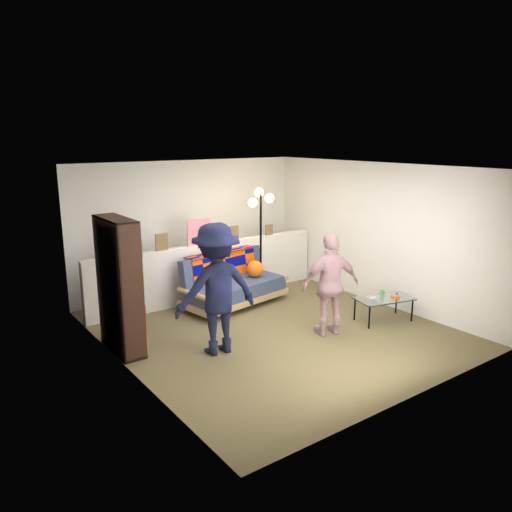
{
  "coord_description": "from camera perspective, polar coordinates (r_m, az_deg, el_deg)",
  "views": [
    {
      "loc": [
        -4.29,
        -5.55,
        2.83
      ],
      "look_at": [
        0.0,
        0.4,
        1.05
      ],
      "focal_mm": 35.0,
      "sensor_mm": 36.0,
      "label": 1
    }
  ],
  "objects": [
    {
      "name": "room_shell",
      "position": [
        7.49,
        -0.32,
        4.73
      ],
      "size": [
        4.6,
        5.05,
        2.45
      ],
      "color": "silver",
      "rests_on": "ground"
    },
    {
      "name": "ground",
      "position": [
        7.57,
        1.79,
        -8.34
      ],
      "size": [
        5.0,
        5.0,
        0.0
      ],
      "primitive_type": "plane",
      "color": "brown",
      "rests_on": "ground"
    },
    {
      "name": "half_wall_ledge",
      "position": [
        8.83,
        -5.33,
        -1.73
      ],
      "size": [
        4.45,
        0.15,
        1.0
      ],
      "primitive_type": "cube",
      "color": "silver",
      "rests_on": "ground"
    },
    {
      "name": "floor_lamp",
      "position": [
        8.82,
        0.52,
        4.07
      ],
      "size": [
        0.41,
        0.36,
        1.93
      ],
      "color": "black",
      "rests_on": "ground"
    },
    {
      "name": "coffee_table",
      "position": [
        8.03,
        14.45,
        -4.84
      ],
      "size": [
        0.97,
        0.68,
        0.46
      ],
      "color": "black",
      "rests_on": "ground"
    },
    {
      "name": "futon_sofa",
      "position": [
        8.53,
        -2.62,
        -3.17
      ],
      "size": [
        1.94,
        1.15,
        0.79
      ],
      "color": "tan",
      "rests_on": "ground"
    },
    {
      "name": "person_left",
      "position": [
        6.55,
        -4.56,
        -3.78
      ],
      "size": [
        1.2,
        0.78,
        1.75
      ],
      "primitive_type": "imported",
      "rotation": [
        0.0,
        0.0,
        3.03
      ],
      "color": "black",
      "rests_on": "ground"
    },
    {
      "name": "bookshelf",
      "position": [
        6.82,
        -15.32,
        -3.8
      ],
      "size": [
        0.3,
        0.9,
        1.81
      ],
      "color": "black",
      "rests_on": "ground"
    },
    {
      "name": "ledge_decor",
      "position": [
        8.54,
        -6.67,
        2.39
      ],
      "size": [
        2.97,
        0.02,
        0.45
      ],
      "color": "brown",
      "rests_on": "half_wall_ledge"
    },
    {
      "name": "person_right",
      "position": [
        7.23,
        8.53,
        -3.27
      ],
      "size": [
        0.94,
        0.61,
        1.49
      ],
      "primitive_type": "imported",
      "rotation": [
        0.0,
        0.0,
        2.83
      ],
      "color": "pink",
      "rests_on": "ground"
    }
  ]
}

